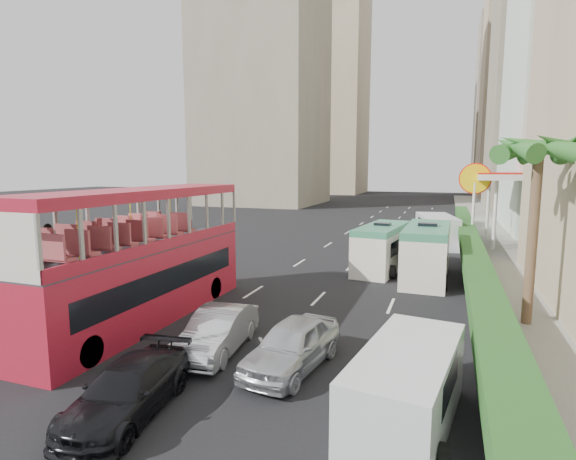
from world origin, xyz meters
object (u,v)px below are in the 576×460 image
at_px(car_silver_lane_a, 218,351).
at_px(minibus_far, 427,253).
at_px(panel_van_near, 407,389).
at_px(panel_van_far, 436,231).
at_px(minibus_near, 382,248).
at_px(shell_station, 521,210).
at_px(car_silver_lane_b, 292,368).
at_px(van_asset, 390,249).
at_px(double_decker_bus, 141,256).
at_px(car_black, 129,414).
at_px(palm_tree, 532,237).

relative_size(car_silver_lane_a, minibus_far, 0.64).
bearing_deg(panel_van_near, panel_van_far, 98.28).
relative_size(minibus_near, panel_van_far, 1.02).
bearing_deg(minibus_far, panel_van_near, -87.85).
bearing_deg(panel_van_near, shell_station, 86.12).
relative_size(car_silver_lane_b, panel_van_near, 0.91).
xyz_separation_m(car_silver_lane_a, van_asset, (2.95, 20.56, 0.00)).
relative_size(van_asset, minibus_far, 0.69).
bearing_deg(van_asset, double_decker_bus, -115.71).
height_order(car_black, panel_van_far, panel_van_far).
height_order(minibus_near, panel_van_far, minibus_near).
height_order(car_silver_lane_a, car_black, car_silver_lane_a).
height_order(palm_tree, shell_station, palm_tree).
bearing_deg(minibus_far, car_silver_lane_a, -114.33).
bearing_deg(van_asset, car_silver_lane_a, -103.20).
bearing_deg(minibus_near, car_silver_lane_a, -96.68).
height_order(car_silver_lane_a, panel_van_near, panel_van_near).
relative_size(double_decker_bus, panel_van_far, 1.92).
bearing_deg(minibus_far, van_asset, 109.88).
bearing_deg(panel_van_far, shell_station, 4.64).
relative_size(car_silver_lane_b, minibus_near, 0.71).
relative_size(car_silver_lane_a, panel_van_far, 0.72).
distance_m(car_black, panel_van_far, 27.76).
height_order(double_decker_bus, panel_van_far, double_decker_bus).
distance_m(car_black, van_asset, 24.79).
bearing_deg(minibus_far, car_silver_lane_b, -103.03).
distance_m(car_silver_lane_a, car_silver_lane_b, 2.66).
relative_size(car_silver_lane_b, palm_tree, 0.65).
bearing_deg(panel_van_near, car_black, -156.76).
distance_m(car_black, minibus_near, 17.90).
bearing_deg(car_silver_lane_b, panel_van_near, -22.05).
bearing_deg(palm_tree, panel_van_far, 101.85).
xyz_separation_m(van_asset, panel_van_near, (3.10, -22.90, 0.92)).
bearing_deg(van_asset, panel_van_near, -87.33).
distance_m(car_silver_lane_a, minibus_near, 13.93).
relative_size(panel_van_far, palm_tree, 0.90).
height_order(double_decker_bus, minibus_near, double_decker_bus).
distance_m(double_decker_bus, shell_station, 28.02).
relative_size(double_decker_bus, van_asset, 2.48).
relative_size(panel_van_near, panel_van_far, 0.80).
relative_size(van_asset, panel_van_far, 0.77).
bearing_deg(double_decker_bus, palm_tree, 16.16).
bearing_deg(minibus_far, double_decker_bus, -132.48).
distance_m(minibus_near, minibus_far, 2.83).
bearing_deg(car_black, minibus_near, 71.22).
relative_size(car_black, minibus_far, 0.66).
distance_m(car_silver_lane_a, minibus_far, 13.55).
height_order(double_decker_bus, van_asset, double_decker_bus).
height_order(double_decker_bus, car_silver_lane_b, double_decker_bus).
bearing_deg(car_silver_lane_a, panel_van_far, 69.99).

